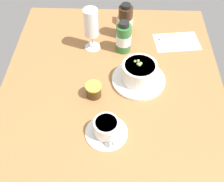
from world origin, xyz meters
TOP-DOWN VIEW (x-y plane):
  - ground_plane at (0.00, 0.00)cm, footprint 110.00×84.00cm
  - porridge_bowl at (7.70, -9.97)cm, footprint 20.35×20.35cm
  - cutlery_setting at (31.17, -26.93)cm, footprint 14.66×20.62cm
  - coffee_cup at (-16.03, 1.13)cm, footprint 14.09×14.09cm
  - wine_glass at (26.52, 9.05)cm, footprint 6.69×6.69cm
  - jam_jar at (-0.35, 6.52)cm, footprint 5.70×5.70cm
  - sauce_bottle_brown at (34.74, -4.62)cm, footprint 6.14×6.14cm
  - sauce_bottle_green at (25.38, -3.99)cm, footprint 6.33×6.33cm
  - menu_card at (44.76, -4.15)cm, footprint 4.72×7.30cm

SIDE VIEW (x-z plane):
  - ground_plane at x=0.00cm, z-range -3.00..0.00cm
  - cutlery_setting at x=31.17cm, z-range -0.20..0.70cm
  - jam_jar at x=-0.35cm, z-range 0.03..5.41cm
  - coffee_cup at x=-16.03cm, z-range -0.30..6.01cm
  - porridge_bowl at x=7.70cm, z-range -0.54..8.60cm
  - menu_card at x=44.76cm, z-range -0.07..8.85cm
  - sauce_bottle_green at x=25.38cm, z-range -0.69..13.29cm
  - sauce_bottle_brown at x=34.74cm, z-range -0.58..15.29cm
  - wine_glass at x=26.52cm, z-range 2.45..20.93cm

